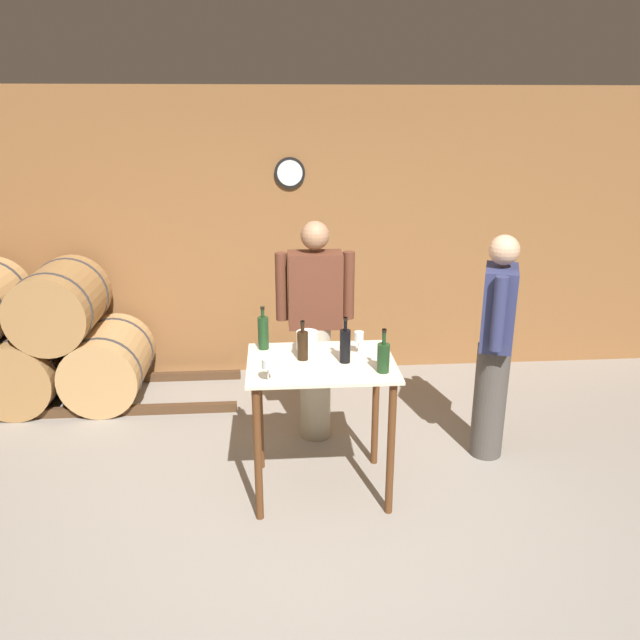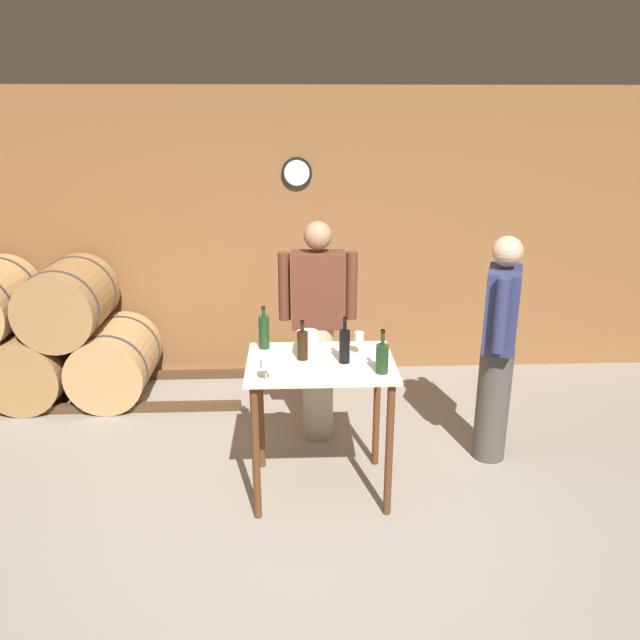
{
  "view_description": "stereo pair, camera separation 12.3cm",
  "coord_description": "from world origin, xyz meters",
  "px_view_note": "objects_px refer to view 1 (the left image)",
  "views": [
    {
      "loc": [
        -0.22,
        -3.28,
        2.51
      ],
      "look_at": [
        0.07,
        0.53,
        1.2
      ],
      "focal_mm": 35.0,
      "sensor_mm": 36.0,
      "label": 1
    },
    {
      "loc": [
        -0.09,
        -3.29,
        2.51
      ],
      "look_at": [
        0.07,
        0.53,
        1.2
      ],
      "focal_mm": 35.0,
      "sensor_mm": 36.0,
      "label": 2
    }
  ],
  "objects_px": {
    "ice_bucket": "(307,341)",
    "person_host": "(315,328)",
    "wine_bottle_left": "(303,345)",
    "wine_glass_near_center": "(359,338)",
    "wine_bottle_center": "(345,345)",
    "wine_glass_near_left": "(268,364)",
    "person_visitor_with_scarf": "(495,344)",
    "wine_bottle_far_left": "(263,332)",
    "wine_bottle_right": "(383,357)"
  },
  "relations": [
    {
      "from": "wine_bottle_far_left",
      "to": "ice_bucket",
      "type": "bearing_deg",
      "value": -10.53
    },
    {
      "from": "wine_bottle_right",
      "to": "person_host",
      "type": "xyz_separation_m",
      "value": [
        -0.36,
        0.94,
        -0.13
      ]
    },
    {
      "from": "person_visitor_with_scarf",
      "to": "wine_glass_near_center",
      "type": "bearing_deg",
      "value": -165.93
    },
    {
      "from": "wine_bottle_right",
      "to": "person_visitor_with_scarf",
      "type": "height_order",
      "value": "person_visitor_with_scarf"
    },
    {
      "from": "wine_bottle_right",
      "to": "person_host",
      "type": "bearing_deg",
      "value": 110.79
    },
    {
      "from": "wine_bottle_left",
      "to": "ice_bucket",
      "type": "height_order",
      "value": "wine_bottle_left"
    },
    {
      "from": "ice_bucket",
      "to": "person_host",
      "type": "bearing_deg",
      "value": 80.6
    },
    {
      "from": "wine_bottle_far_left",
      "to": "wine_bottle_left",
      "type": "distance_m",
      "value": 0.33
    },
    {
      "from": "wine_bottle_right",
      "to": "wine_glass_near_center",
      "type": "relative_size",
      "value": 1.8
    },
    {
      "from": "ice_bucket",
      "to": "person_visitor_with_scarf",
      "type": "height_order",
      "value": "person_visitor_with_scarf"
    },
    {
      "from": "wine_bottle_center",
      "to": "wine_glass_near_left",
      "type": "relative_size",
      "value": 2.04
    },
    {
      "from": "wine_glass_near_center",
      "to": "person_host",
      "type": "relative_size",
      "value": 0.09
    },
    {
      "from": "wine_glass_near_left",
      "to": "wine_bottle_left",
      "type": "bearing_deg",
      "value": 56.19
    },
    {
      "from": "ice_bucket",
      "to": "wine_glass_near_center",
      "type": "bearing_deg",
      "value": -14.93
    },
    {
      "from": "wine_glass_near_center",
      "to": "ice_bucket",
      "type": "relative_size",
      "value": 1.07
    },
    {
      "from": "person_host",
      "to": "person_visitor_with_scarf",
      "type": "relative_size",
      "value": 1.03
    },
    {
      "from": "person_host",
      "to": "wine_bottle_center",
      "type": "bearing_deg",
      "value": -79.66
    },
    {
      "from": "wine_bottle_far_left",
      "to": "person_host",
      "type": "relative_size",
      "value": 0.17
    },
    {
      "from": "person_visitor_with_scarf",
      "to": "wine_bottle_far_left",
      "type": "bearing_deg",
      "value": -176.11
    },
    {
      "from": "wine_bottle_left",
      "to": "wine_bottle_center",
      "type": "relative_size",
      "value": 0.87
    },
    {
      "from": "wine_bottle_center",
      "to": "person_visitor_with_scarf",
      "type": "bearing_deg",
      "value": 18.93
    },
    {
      "from": "wine_bottle_center",
      "to": "person_host",
      "type": "xyz_separation_m",
      "value": [
        -0.14,
        0.77,
        -0.15
      ]
    },
    {
      "from": "wine_glass_near_center",
      "to": "person_host",
      "type": "xyz_separation_m",
      "value": [
        -0.25,
        0.64,
        -0.15
      ]
    },
    {
      "from": "person_host",
      "to": "wine_glass_near_center",
      "type": "bearing_deg",
      "value": -68.78
    },
    {
      "from": "person_host",
      "to": "person_visitor_with_scarf",
      "type": "bearing_deg",
      "value": -16.54
    },
    {
      "from": "wine_bottle_left",
      "to": "ice_bucket",
      "type": "distance_m",
      "value": 0.16
    },
    {
      "from": "wine_bottle_center",
      "to": "ice_bucket",
      "type": "height_order",
      "value": "wine_bottle_center"
    },
    {
      "from": "wine_glass_near_center",
      "to": "person_host",
      "type": "height_order",
      "value": "person_host"
    },
    {
      "from": "wine_glass_near_left",
      "to": "person_visitor_with_scarf",
      "type": "relative_size",
      "value": 0.09
    },
    {
      "from": "wine_bottle_left",
      "to": "wine_glass_near_left",
      "type": "bearing_deg",
      "value": -123.81
    },
    {
      "from": "wine_bottle_left",
      "to": "person_host",
      "type": "relative_size",
      "value": 0.15
    },
    {
      "from": "wine_glass_near_left",
      "to": "person_visitor_with_scarf",
      "type": "bearing_deg",
      "value": 22.02
    },
    {
      "from": "wine_bottle_center",
      "to": "wine_bottle_right",
      "type": "relative_size",
      "value": 1.08
    },
    {
      "from": "wine_glass_near_center",
      "to": "person_host",
      "type": "bearing_deg",
      "value": 111.22
    },
    {
      "from": "ice_bucket",
      "to": "person_visitor_with_scarf",
      "type": "relative_size",
      "value": 0.09
    },
    {
      "from": "wine_bottle_left",
      "to": "wine_glass_near_left",
      "type": "xyz_separation_m",
      "value": [
        -0.22,
        -0.34,
        0.01
      ]
    },
    {
      "from": "wine_glass_near_center",
      "to": "person_host",
      "type": "distance_m",
      "value": 0.7
    },
    {
      "from": "ice_bucket",
      "to": "wine_bottle_left",
      "type": "bearing_deg",
      "value": -103.67
    },
    {
      "from": "wine_bottle_center",
      "to": "ice_bucket",
      "type": "distance_m",
      "value": 0.32
    },
    {
      "from": "ice_bucket",
      "to": "wine_glass_near_left",
      "type": "bearing_deg",
      "value": -118.13
    },
    {
      "from": "wine_bottle_left",
      "to": "wine_bottle_far_left",
      "type": "bearing_deg",
      "value": 140.7
    },
    {
      "from": "wine_glass_near_center",
      "to": "wine_bottle_far_left",
      "type": "bearing_deg",
      "value": 167.1
    },
    {
      "from": "person_host",
      "to": "person_visitor_with_scarf",
      "type": "distance_m",
      "value": 1.33
    },
    {
      "from": "wine_glass_near_center",
      "to": "person_visitor_with_scarf",
      "type": "distance_m",
      "value": 1.07
    },
    {
      "from": "wine_bottle_far_left",
      "to": "ice_bucket",
      "type": "xyz_separation_m",
      "value": [
        0.29,
        -0.05,
        -0.05
      ]
    },
    {
      "from": "wine_bottle_center",
      "to": "person_visitor_with_scarf",
      "type": "xyz_separation_m",
      "value": [
        1.13,
        0.39,
        -0.18
      ]
    },
    {
      "from": "wine_bottle_center",
      "to": "wine_glass_near_left",
      "type": "xyz_separation_m",
      "value": [
        -0.49,
        -0.27,
        -0.0
      ]
    },
    {
      "from": "wine_bottle_left",
      "to": "wine_glass_near_center",
      "type": "distance_m",
      "value": 0.38
    },
    {
      "from": "ice_bucket",
      "to": "person_host",
      "type": "height_order",
      "value": "person_host"
    },
    {
      "from": "wine_bottle_far_left",
      "to": "wine_bottle_left",
      "type": "bearing_deg",
      "value": -39.3
    }
  ]
}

